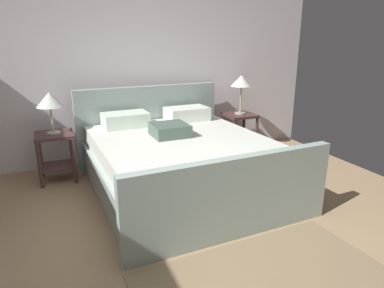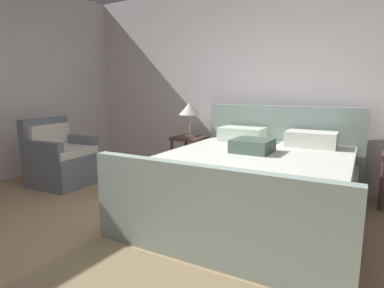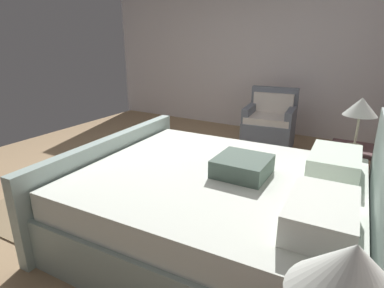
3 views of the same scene
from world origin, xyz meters
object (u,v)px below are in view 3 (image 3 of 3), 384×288
table_lamp_right (351,279)px  table_lamp_left (361,108)px  armchair (270,125)px  bed (223,207)px  nightstand_left (351,165)px

table_lamp_right → table_lamp_left: size_ratio=1.17×
table_lamp_right → armchair: (-3.94, -1.39, -0.73)m
table_lamp_right → armchair: 4.25m
table_lamp_left → armchair: size_ratio=0.55×
bed → table_lamp_right: size_ratio=4.22×
table_lamp_right → nightstand_left: bearing=-177.0°
armchair → bed: bearing=9.6°
table_lamp_right → nightstand_left: 2.73m
table_lamp_left → nightstand_left: bearing=-76.0°
bed → table_lamp_right: 1.79m
table_lamp_right → bed: bearing=-144.5°
table_lamp_right → table_lamp_left: bearing=-177.0°
nightstand_left → table_lamp_left: bearing=104.0°
bed → nightstand_left: size_ratio=4.08×
bed → table_lamp_left: 1.68m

